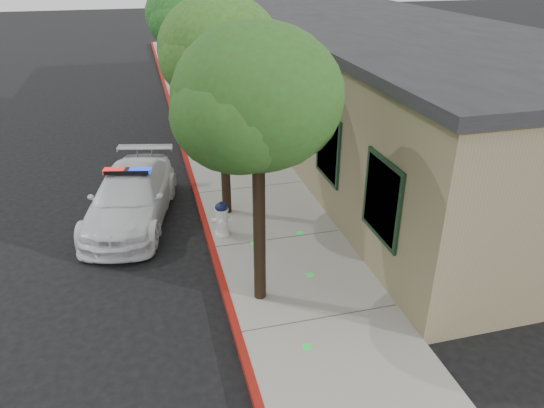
{
  "coord_description": "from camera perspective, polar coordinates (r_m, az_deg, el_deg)",
  "views": [
    {
      "loc": [
        -1.12,
        -6.95,
        6.28
      ],
      "look_at": [
        1.37,
        2.56,
        1.31
      ],
      "focal_mm": 33.29,
      "sensor_mm": 36.0,
      "label": 1
    }
  ],
  "objects": [
    {
      "name": "street_tree_far",
      "position": [
        18.54,
        -9.37,
        20.0
      ],
      "size": [
        2.93,
        2.9,
        5.38
      ],
      "rotation": [
        0.0,
        0.0,
        0.24
      ],
      "color": "black",
      "rests_on": "sidewalk"
    },
    {
      "name": "fire_hydrant",
      "position": [
        12.03,
        -5.69,
        -1.62
      ],
      "size": [
        0.49,
        0.43,
        0.86
      ],
      "rotation": [
        0.0,
        0.0,
        -0.12
      ],
      "color": "white",
      "rests_on": "sidewalk"
    },
    {
      "name": "street_tree_near",
      "position": [
        8.4,
        -1.56,
        11.24
      ],
      "size": [
        2.97,
        2.84,
        5.2
      ],
      "rotation": [
        0.0,
        0.0,
        -0.0
      ],
      "color": "black",
      "rests_on": "sidewalk"
    },
    {
      "name": "police_car",
      "position": [
        13.32,
        -15.68,
        0.78
      ],
      "size": [
        2.82,
        4.83,
        1.44
      ],
      "rotation": [
        0.0,
        0.0,
        -0.23
      ],
      "color": "white",
      "rests_on": "ground"
    },
    {
      "name": "red_curb",
      "position": [
        11.78,
        -6.73,
        -5.17
      ],
      "size": [
        0.14,
        60.0,
        0.16
      ],
      "primitive_type": "cube",
      "color": "maroon",
      "rests_on": "ground"
    },
    {
      "name": "clapboard_building",
      "position": [
        18.24,
        11.43,
        13.11
      ],
      "size": [
        7.3,
        20.89,
        4.24
      ],
      "color": "#857657",
      "rests_on": "ground"
    },
    {
      "name": "street_tree_mid",
      "position": [
        11.99,
        -5.89,
        16.58
      ],
      "size": [
        2.84,
        2.87,
        5.35
      ],
      "rotation": [
        0.0,
        0.0,
        0.2
      ],
      "color": "black",
      "rests_on": "sidewalk"
    },
    {
      "name": "sidewalk",
      "position": [
        12.04,
        0.55,
        -4.24
      ],
      "size": [
        3.2,
        60.0,
        0.15
      ],
      "primitive_type": "cube",
      "color": "gray",
      "rests_on": "ground"
    },
    {
      "name": "ground",
      "position": [
        9.43,
        -4.25,
        -15.04
      ],
      "size": [
        120.0,
        120.0,
        0.0
      ],
      "primitive_type": "plane",
      "color": "black",
      "rests_on": "ground"
    }
  ]
}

